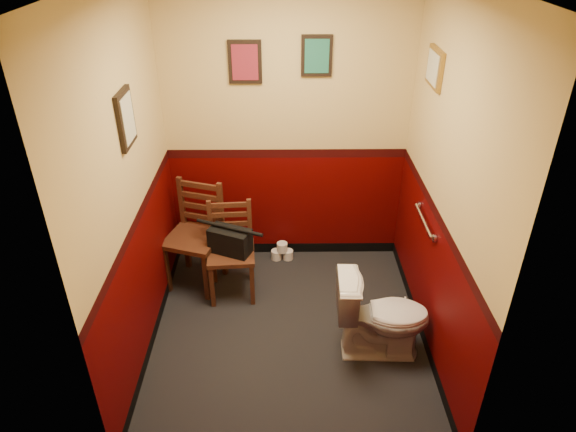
{
  "coord_description": "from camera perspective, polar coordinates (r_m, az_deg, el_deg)",
  "views": [
    {
      "loc": [
        -0.04,
        -3.17,
        3.04
      ],
      "look_at": [
        0.0,
        0.25,
        1.0
      ],
      "focal_mm": 32.0,
      "sensor_mm": 36.0,
      "label": 1
    }
  ],
  "objects": [
    {
      "name": "handbag",
      "position": [
        4.49,
        -6.44,
        -2.72
      ],
      "size": [
        0.4,
        0.31,
        0.26
      ],
      "rotation": [
        0.0,
        0.0,
        -0.41
      ],
      "color": "black",
      "rests_on": "chair_right"
    },
    {
      "name": "chair_right",
      "position": [
        4.6,
        -6.34,
        -3.84
      ],
      "size": [
        0.44,
        0.44,
        0.87
      ],
      "rotation": [
        0.0,
        0.0,
        0.07
      ],
      "color": "#542A19",
      "rests_on": "floor"
    },
    {
      "name": "tp_stack",
      "position": [
        5.18,
        -0.66,
        -4.03
      ],
      "size": [
        0.22,
        0.12,
        0.19
      ],
      "color": "silver",
      "rests_on": "floor"
    },
    {
      "name": "framed_print_right",
      "position": [
        4.05,
        15.99,
        15.56
      ],
      "size": [
        0.04,
        0.34,
        0.28
      ],
      "color": "olive",
      "rests_on": "wall_right"
    },
    {
      "name": "framed_print_back_b",
      "position": [
        4.48,
        3.21,
        17.35
      ],
      "size": [
        0.26,
        0.04,
        0.34
      ],
      "color": "black",
      "rests_on": "wall_back"
    },
    {
      "name": "grab_bar",
      "position": [
        4.16,
        14.91,
        -0.51
      ],
      "size": [
        0.05,
        0.56,
        0.06
      ],
      "color": "silver",
      "rests_on": "wall_right"
    },
    {
      "name": "framed_print_back_a",
      "position": [
        4.49,
        -4.8,
        16.68
      ],
      "size": [
        0.28,
        0.04,
        0.36
      ],
      "color": "black",
      "rests_on": "wall_back"
    },
    {
      "name": "toilet_brush",
      "position": [
        4.43,
        12.39,
        -12.23
      ],
      "size": [
        0.11,
        0.11,
        0.41
      ],
      "color": "silver",
      "rests_on": "floor"
    },
    {
      "name": "wall_left",
      "position": [
        3.74,
        -17.06,
        2.55
      ],
      "size": [
        0.0,
        2.4,
        2.7
      ],
      "primitive_type": "cube",
      "rotation": [
        1.57,
        0.0,
        1.57
      ],
      "color": "#440203",
      "rests_on": "ground"
    },
    {
      "name": "framed_print_left",
      "position": [
        3.63,
        -17.56,
        10.27
      ],
      "size": [
        0.04,
        0.3,
        0.38
      ],
      "color": "black",
      "rests_on": "wall_left"
    },
    {
      "name": "chair_left",
      "position": [
        4.75,
        -10.22,
        -2.17
      ],
      "size": [
        0.58,
        0.58,
        0.98
      ],
      "rotation": [
        0.0,
        0.0,
        -0.31
      ],
      "color": "#542A19",
      "rests_on": "floor"
    },
    {
      "name": "floor",
      "position": [
        4.39,
        0.04,
        -12.99
      ],
      "size": [
        2.2,
        2.4,
        0.0
      ],
      "primitive_type": "cube",
      "color": "black",
      "rests_on": "ground"
    },
    {
      "name": "wall_right",
      "position": [
        3.77,
        17.04,
        2.72
      ],
      "size": [
        0.0,
        2.4,
        2.7
      ],
      "primitive_type": "cube",
      "rotation": [
        1.57,
        0.0,
        -1.57
      ],
      "color": "#440203",
      "rests_on": "ground"
    },
    {
      "name": "wall_front",
      "position": [
        2.59,
        0.36,
        -9.8
      ],
      "size": [
        2.2,
        0.0,
        2.7
      ],
      "primitive_type": "cube",
      "rotation": [
        -1.57,
        0.0,
        0.0
      ],
      "color": "#440203",
      "rests_on": "ground"
    },
    {
      "name": "toilet",
      "position": [
        4.08,
        10.41,
        -10.91
      ],
      "size": [
        0.74,
        0.43,
        0.71
      ],
      "primitive_type": "imported",
      "rotation": [
        0.0,
        0.0,
        1.53
      ],
      "color": "white",
      "rests_on": "floor"
    },
    {
      "name": "wall_back",
      "position": [
        4.68,
        -0.13,
        9.67
      ],
      "size": [
        2.2,
        0.0,
        2.7
      ],
      "primitive_type": "cube",
      "rotation": [
        1.57,
        0.0,
        0.0
      ],
      "color": "#440203",
      "rests_on": "ground"
    }
  ]
}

